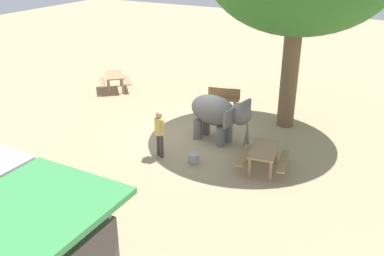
# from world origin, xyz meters

# --- Properties ---
(ground_plane) EXTENTS (60.00, 60.00, 0.00)m
(ground_plane) POSITION_xyz_m (0.00, 0.00, 0.00)
(ground_plane) COLOR tan
(elephant) EXTENTS (2.49, 1.65, 1.71)m
(elephant) POSITION_xyz_m (-0.88, 0.02, 1.09)
(elephant) COLOR slate
(elephant) RESTS_ON ground_plane
(person_handler) EXTENTS (0.46, 0.32, 1.62)m
(person_handler) POSITION_xyz_m (0.38, 1.97, 0.95)
(person_handler) COLOR #3F3833
(person_handler) RESTS_ON ground_plane
(wooden_bench) EXTENTS (1.45, 0.70, 0.88)m
(wooden_bench) POSITION_xyz_m (0.34, -3.10, 0.47)
(wooden_bench) COLOR olive
(wooden_bench) RESTS_ON ground_plane
(picnic_table_near) EXTENTS (2.10, 2.11, 0.78)m
(picnic_table_near) POSITION_xyz_m (6.00, -2.82, 0.59)
(picnic_table_near) COLOR #9E7A51
(picnic_table_near) RESTS_ON ground_plane
(picnic_table_far) EXTENTS (1.72, 1.73, 0.78)m
(picnic_table_far) POSITION_xyz_m (-3.00, 1.25, 0.59)
(picnic_table_far) COLOR #9E7A51
(picnic_table_far) RESTS_ON ground_plane
(feed_bucket) EXTENTS (0.36, 0.36, 0.32)m
(feed_bucket) POSITION_xyz_m (-0.84, 1.83, 0.16)
(feed_bucket) COLOR gray
(feed_bucket) RESTS_ON ground_plane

